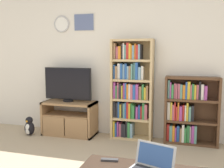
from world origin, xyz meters
TOP-DOWN VIEW (x-y plane):
  - wall_back at (-0.01, 2.42)m, footprint 5.98×0.09m
  - tv_stand at (-0.88, 2.14)m, footprint 0.91×0.43m
  - television at (-0.91, 2.18)m, footprint 0.85×0.18m
  - bookshelf_tall at (0.18, 2.26)m, footprint 0.68×0.27m
  - bookshelf_short at (1.09, 2.27)m, footprint 0.81×0.24m
  - laptop at (0.81, 0.22)m, footprint 0.42×0.34m
  - remote_far_from_laptop at (0.40, 0.33)m, footprint 0.17×0.07m
  - penguin_figurine at (-1.53, 1.91)m, footprint 0.18×0.16m

SIDE VIEW (x-z plane):
  - penguin_figurine at x=-1.53m, z-range -0.01..0.31m
  - tv_stand at x=-0.88m, z-range 0.00..0.58m
  - remote_far_from_laptop at x=0.40m, z-range 0.43..0.45m
  - laptop at x=0.81m, z-range 0.38..0.60m
  - bookshelf_short at x=1.09m, z-range -0.01..1.05m
  - bookshelf_tall at x=0.18m, z-range 0.00..1.64m
  - television at x=-0.91m, z-range 0.59..1.17m
  - wall_back at x=-0.01m, z-range 0.00..2.60m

